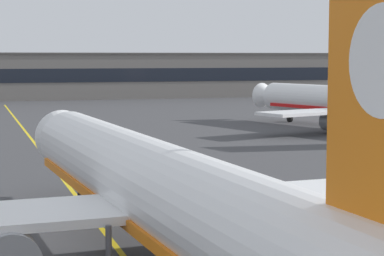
% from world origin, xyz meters
% --- Properties ---
extents(taxiway_centreline, '(2.48, 179.99, 0.01)m').
position_xyz_m(taxiway_centreline, '(0.00, 30.00, 0.00)').
color(taxiway_centreline, yellow).
rests_on(taxiway_centreline, ground).
extents(airliner_foreground, '(32.28, 41.53, 11.65)m').
position_xyz_m(airliner_foreground, '(1.17, 9.73, 3.37)').
color(airliner_foreground, white).
rests_on(airliner_foreground, ground).
extents(airliner_background, '(30.86, 39.00, 11.29)m').
position_xyz_m(airliner_background, '(39.34, 59.22, 3.26)').
color(airliner_background, white).
rests_on(airliner_background, ground).
extents(safety_cone_by_nose_gear, '(0.44, 0.44, 0.55)m').
position_xyz_m(safety_cone_by_nose_gear, '(0.99, 26.65, 0.26)').
color(safety_cone_by_nose_gear, orange).
rests_on(safety_cone_by_nose_gear, ground).
extents(terminal_building, '(129.70, 12.40, 9.65)m').
position_xyz_m(terminal_building, '(7.79, 137.25, 4.83)').
color(terminal_building, slate).
rests_on(terminal_building, ground).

